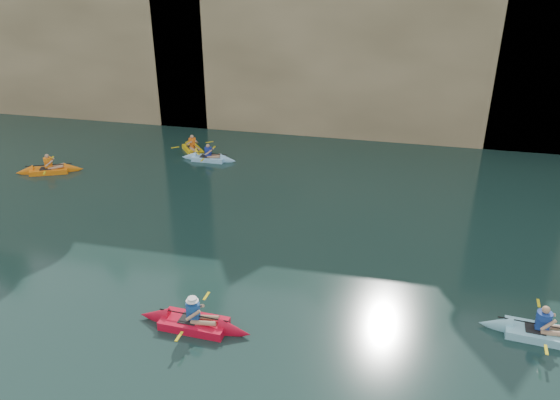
# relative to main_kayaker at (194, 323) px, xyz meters

# --- Properties ---
(cliff) EXTENTS (70.00, 16.00, 12.00)m
(cliff) POSITION_rel_main_kayaker_xyz_m (1.04, 26.49, 5.82)
(cliff) COLOR tan
(cliff) RESTS_ON ground
(cliff_slab_west) EXTENTS (26.00, 2.40, 10.56)m
(cliff_slab_west) POSITION_rel_main_kayaker_xyz_m (-18.96, 19.09, 5.10)
(cliff_slab_west) COLOR tan
(cliff_slab_west) RESTS_ON ground
(cliff_slab_center) EXTENTS (24.00, 2.40, 11.40)m
(cliff_slab_center) POSITION_rel_main_kayaker_xyz_m (3.04, 19.09, 5.52)
(cliff_slab_center) COLOR tan
(cliff_slab_center) RESTS_ON ground
(sea_cave_west) EXTENTS (4.50, 1.00, 4.00)m
(sea_cave_west) POSITION_rel_main_kayaker_xyz_m (-16.96, 18.44, 1.82)
(sea_cave_west) COLOR black
(sea_cave_west) RESTS_ON ground
(sea_cave_center) EXTENTS (3.50, 1.00, 3.20)m
(sea_cave_center) POSITION_rel_main_kayaker_xyz_m (-2.96, 18.44, 1.42)
(sea_cave_center) COLOR black
(sea_cave_center) RESTS_ON ground
(sea_cave_east) EXTENTS (5.00, 1.00, 4.50)m
(sea_cave_east) POSITION_rel_main_kayaker_xyz_m (11.04, 18.44, 2.07)
(sea_cave_east) COLOR black
(sea_cave_east) RESTS_ON ground
(main_kayaker) EXTENTS (3.59, 2.41, 1.32)m
(main_kayaker) POSITION_rel_main_kayaker_xyz_m (0.00, 0.00, 0.00)
(main_kayaker) COLOR red
(main_kayaker) RESTS_ON ground
(kayaker_orange) EXTENTS (3.22, 2.24, 1.22)m
(kayaker_orange) POSITION_rel_main_kayaker_xyz_m (-11.25, 9.66, -0.03)
(kayaker_orange) COLOR orange
(kayaker_orange) RESTS_ON ground
(kayaker_ltblue_near) EXTENTS (3.46, 2.62, 1.35)m
(kayaker_ltblue_near) POSITION_rel_main_kayaker_xyz_m (9.97, 1.81, -0.01)
(kayaker_ltblue_near) COLOR #87CFE3
(kayaker_ltblue_near) RESTS_ON ground
(kayaker_yellow) EXTENTS (2.37, 2.71, 1.19)m
(kayaker_yellow) POSITION_rel_main_kayaker_xyz_m (-5.39, 13.99, -0.03)
(kayaker_yellow) COLOR yellow
(kayaker_yellow) RESTS_ON ground
(kayaker_ltblue_mid) EXTENTS (2.98, 2.24, 1.13)m
(kayaker_ltblue_mid) POSITION_rel_main_kayaker_xyz_m (-4.12, 12.94, -0.04)
(kayaker_ltblue_mid) COLOR #98D5FF
(kayaker_ltblue_mid) RESTS_ON ground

